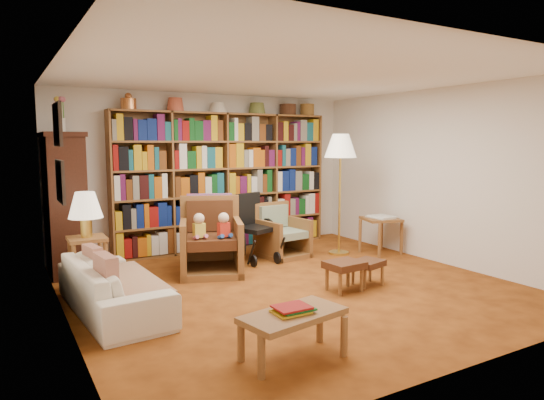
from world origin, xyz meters
TOP-DOWN VIEW (x-y plane):
  - floor at (0.00, 0.00)m, footprint 5.00×5.00m
  - ceiling at (0.00, 0.00)m, footprint 5.00×5.00m
  - wall_back at (0.00, 2.50)m, footprint 5.00×0.00m
  - wall_front at (0.00, -2.50)m, footprint 5.00×0.00m
  - wall_left at (-2.50, 0.00)m, footprint 0.00×5.00m
  - wall_right at (2.50, 0.00)m, footprint 0.00×5.00m
  - bookshelf at (0.20, 2.33)m, footprint 3.60×0.30m
  - curio_cabinet at (-2.25, 2.00)m, footprint 0.50×0.95m
  - framed_pictures at (-2.48, 0.30)m, footprint 0.03×0.52m
  - sofa at (-2.05, 0.15)m, footprint 1.87×0.85m
  - sofa_throw at (-2.00, 0.15)m, footprint 0.81×1.42m
  - cushion_left at (-2.18, 0.50)m, footprint 0.17×0.36m
  - cushion_right at (-2.18, -0.20)m, footprint 0.17×0.40m
  - side_table_lamp at (-2.15, 1.01)m, footprint 0.42×0.42m
  - table_lamp at (-2.15, 1.01)m, footprint 0.39×0.39m
  - armchair_leather at (-0.61, 1.12)m, footprint 1.09×1.09m
  - armchair_sage at (0.71, 1.44)m, footprint 0.72×0.74m
  - wheelchair at (0.22, 1.41)m, footprint 0.62×0.79m
  - floor_lamp at (1.56, 1.07)m, footprint 0.49×0.49m
  - side_table_papers at (2.15, 0.78)m, footprint 0.65×0.65m
  - footstool_a at (0.44, -0.49)m, footprint 0.44×0.39m
  - footstool_b at (0.84, -0.43)m, footprint 0.43×0.39m
  - coffee_table at (-1.04, -1.69)m, footprint 0.92×0.58m

SIDE VIEW (x-z plane):
  - floor at x=0.00m, z-range 0.00..0.00m
  - footstool_b at x=0.84m, z-range 0.10..0.41m
  - sofa at x=-2.05m, z-range 0.00..0.53m
  - footstool_a at x=0.44m, z-range 0.11..0.47m
  - sofa_throw at x=-2.00m, z-range 0.28..0.32m
  - armchair_sage at x=0.71m, z-range -0.10..0.71m
  - coffee_table at x=-1.04m, z-range 0.11..0.55m
  - armchair_leather at x=-0.61m, z-range -0.10..0.93m
  - wheelchair at x=0.22m, z-range -0.04..0.94m
  - cushion_right at x=-2.18m, z-range 0.26..0.64m
  - cushion_left at x=-2.18m, z-range 0.28..0.62m
  - side_table_lamp at x=-2.15m, z-range 0.15..0.79m
  - side_table_papers at x=2.15m, z-range 0.18..0.77m
  - curio_cabinet at x=-2.25m, z-range -0.25..2.15m
  - table_lamp at x=-2.15m, z-range 0.73..1.26m
  - bookshelf at x=0.20m, z-range -0.04..2.38m
  - wall_back at x=0.00m, z-range -1.25..3.75m
  - wall_front at x=0.00m, z-range -1.25..3.75m
  - wall_left at x=-2.50m, z-range -1.25..3.75m
  - wall_right at x=2.50m, z-range -1.25..3.75m
  - floor_lamp at x=1.56m, z-range 0.67..2.53m
  - framed_pictures at x=-2.48m, z-range 1.14..2.11m
  - ceiling at x=0.00m, z-range 2.50..2.50m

